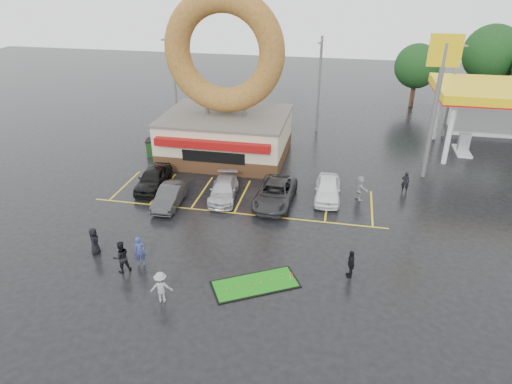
% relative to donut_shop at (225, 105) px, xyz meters
% --- Properties ---
extents(ground, '(120.00, 120.00, 0.00)m').
position_rel_donut_shop_xyz_m(ground, '(3.00, -12.97, -4.46)').
color(ground, black).
rests_on(ground, ground).
extents(donut_shop, '(10.20, 8.70, 13.50)m').
position_rel_donut_shop_xyz_m(donut_shop, '(0.00, 0.00, 0.00)').
color(donut_shop, '#472B19').
rests_on(donut_shop, ground).
extents(gas_station, '(12.30, 13.65, 5.90)m').
position_rel_donut_shop_xyz_m(gas_station, '(23.00, 7.97, -0.77)').
color(gas_station, silver).
rests_on(gas_station, ground).
extents(shell_sign, '(2.20, 0.36, 10.60)m').
position_rel_donut_shop_xyz_m(shell_sign, '(16.00, -0.97, 2.91)').
color(shell_sign, slate).
rests_on(shell_sign, ground).
extents(streetlight_left, '(0.40, 2.21, 9.00)m').
position_rel_donut_shop_xyz_m(streetlight_left, '(-7.00, 6.95, 0.32)').
color(streetlight_left, slate).
rests_on(streetlight_left, ground).
extents(streetlight_mid, '(0.40, 2.21, 9.00)m').
position_rel_donut_shop_xyz_m(streetlight_mid, '(7.00, 7.95, 0.32)').
color(streetlight_mid, slate).
rests_on(streetlight_mid, ground).
extents(streetlight_right, '(0.40, 2.21, 9.00)m').
position_rel_donut_shop_xyz_m(streetlight_right, '(19.00, 8.95, 0.32)').
color(streetlight_right, slate).
rests_on(streetlight_right, ground).
extents(tree_far_c, '(6.30, 6.30, 9.00)m').
position_rel_donut_shop_xyz_m(tree_far_c, '(25.00, 21.03, 1.37)').
color(tree_far_c, '#332114').
rests_on(tree_far_c, ground).
extents(tree_far_d, '(4.90, 4.90, 7.00)m').
position_rel_donut_shop_xyz_m(tree_far_d, '(17.00, 19.03, 0.07)').
color(tree_far_d, '#332114').
rests_on(tree_far_d, ground).
extents(car_black, '(2.12, 4.66, 1.55)m').
position_rel_donut_shop_xyz_m(car_black, '(-3.69, -7.04, -3.69)').
color(car_black, black).
rests_on(car_black, ground).
extents(car_dgrey, '(1.57, 4.16, 1.36)m').
position_rel_donut_shop_xyz_m(car_dgrey, '(-1.53, -9.32, -3.79)').
color(car_dgrey, '#2D2D30').
rests_on(car_dgrey, ground).
extents(car_silver, '(2.29, 4.57, 1.28)m').
position_rel_donut_shop_xyz_m(car_silver, '(1.78, -7.60, -3.83)').
color(car_silver, '#B1B1B7').
rests_on(car_silver, ground).
extents(car_grey, '(2.61, 5.38, 1.47)m').
position_rel_donut_shop_xyz_m(car_grey, '(5.44, -7.61, -3.73)').
color(car_grey, '#29292B').
rests_on(car_grey, ground).
extents(car_white, '(1.86, 4.37, 1.47)m').
position_rel_donut_shop_xyz_m(car_white, '(8.93, -6.22, -3.73)').
color(car_white, white).
rests_on(car_white, ground).
extents(person_blue, '(0.74, 0.64, 1.70)m').
position_rel_donut_shop_xyz_m(person_blue, '(-0.63, -16.15, -3.61)').
color(person_blue, navy).
rests_on(person_blue, ground).
extents(person_blackjkt, '(1.14, 1.12, 1.84)m').
position_rel_donut_shop_xyz_m(person_blackjkt, '(-1.32, -16.95, -3.54)').
color(person_blackjkt, black).
rests_on(person_blackjkt, ground).
extents(person_hoodie, '(1.22, 0.90, 1.68)m').
position_rel_donut_shop_xyz_m(person_hoodie, '(1.68, -18.82, -3.62)').
color(person_hoodie, gray).
rests_on(person_hoodie, ground).
extents(person_bystander, '(0.77, 0.93, 1.63)m').
position_rel_donut_shop_xyz_m(person_bystander, '(-3.60, -15.67, -3.65)').
color(person_bystander, black).
rests_on(person_bystander, ground).
extents(person_cameraman, '(0.60, 0.99, 1.58)m').
position_rel_donut_shop_xyz_m(person_cameraman, '(10.66, -14.94, -3.67)').
color(person_cameraman, black).
rests_on(person_cameraman, ground).
extents(person_walker_near, '(1.18, 1.71, 1.78)m').
position_rel_donut_shop_xyz_m(person_walker_near, '(11.14, -5.90, -3.58)').
color(person_walker_near, '#97979A').
rests_on(person_walker_near, ground).
extents(person_walker_far, '(0.63, 0.47, 1.55)m').
position_rel_donut_shop_xyz_m(person_walker_far, '(14.35, -4.02, -3.69)').
color(person_walker_far, black).
rests_on(person_walker_far, ground).
extents(dumpster, '(2.04, 1.61, 1.30)m').
position_rel_donut_shop_xyz_m(dumpster, '(-5.88, -0.87, -3.81)').
color(dumpster, '#183D17').
rests_on(dumpster, ground).
extents(putting_green, '(4.79, 3.83, 0.55)m').
position_rel_donut_shop_xyz_m(putting_green, '(5.90, -16.67, -4.43)').
color(putting_green, black).
rests_on(putting_green, ground).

